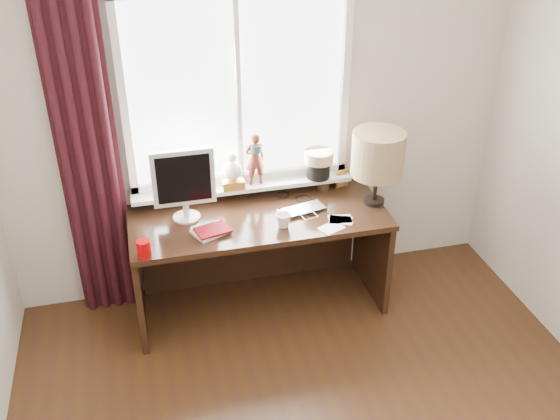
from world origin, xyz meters
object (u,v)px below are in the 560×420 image
object	(u,v)px
desk	(256,239)
table_lamp	(378,155)
mug	(283,220)
red_cup	(144,249)
monitor	(184,181)
laptop	(302,210)

from	to	relation	value
desk	table_lamp	size ratio (longest dim) A/B	3.27
mug	red_cup	world-z (taller)	red_cup
desk	mug	bearing A→B (deg)	-65.51
monitor	table_lamp	distance (m)	1.27
red_cup	table_lamp	bearing A→B (deg)	9.94
laptop	mug	bearing A→B (deg)	-150.26
red_cup	table_lamp	distance (m)	1.61
mug	red_cup	bearing A→B (deg)	-171.90
table_lamp	mug	bearing A→B (deg)	-167.68
red_cup	desk	xyz separation A→B (m)	(0.76, 0.40, -0.30)
laptop	desk	world-z (taller)	laptop
red_cup	table_lamp	world-z (taller)	table_lamp
mug	red_cup	xyz separation A→B (m)	(-0.88, -0.13, 0.00)
mug	laptop	bearing A→B (deg)	43.01
laptop	monitor	xyz separation A→B (m)	(-0.76, 0.10, 0.27)
mug	red_cup	distance (m)	0.89
red_cup	monitor	bearing A→B (deg)	52.14
desk	monitor	xyz separation A→B (m)	(-0.47, -0.02, 0.52)
mug	desk	bearing A→B (deg)	114.49
mug	monitor	bearing A→B (deg)	156.76
laptop	table_lamp	xyz separation A→B (m)	(0.51, -0.01, 0.35)
mug	desk	size ratio (longest dim) A/B	0.06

